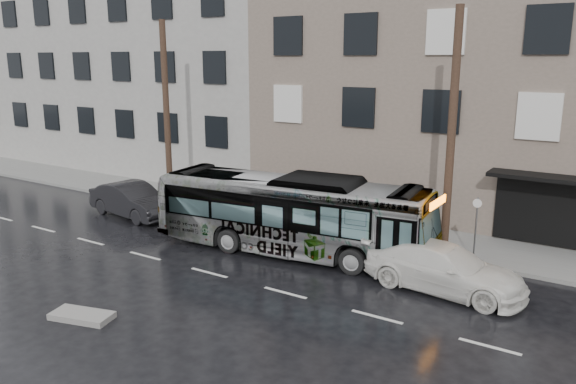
# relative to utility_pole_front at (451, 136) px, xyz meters

# --- Properties ---
(ground) EXTENTS (120.00, 120.00, 0.00)m
(ground) POSITION_rel_utility_pole_front_xyz_m (-6.50, -3.30, -4.65)
(ground) COLOR black
(ground) RESTS_ON ground
(sidewalk) EXTENTS (90.00, 3.60, 0.15)m
(sidewalk) POSITION_rel_utility_pole_front_xyz_m (-6.50, 1.60, -4.58)
(sidewalk) COLOR gray
(sidewalk) RESTS_ON ground
(building_taupe) EXTENTS (20.00, 12.00, 11.00)m
(building_taupe) POSITION_rel_utility_pole_front_xyz_m (-1.50, 9.40, 0.85)
(building_taupe) COLOR gray
(building_taupe) RESTS_ON ground
(building_grey) EXTENTS (26.00, 15.00, 16.00)m
(building_grey) POSITION_rel_utility_pole_front_xyz_m (-24.50, 10.90, 3.35)
(building_grey) COLOR #ABA8A1
(building_grey) RESTS_ON ground
(utility_pole_front) EXTENTS (0.30, 0.30, 9.00)m
(utility_pole_front) POSITION_rel_utility_pole_front_xyz_m (0.00, 0.00, 0.00)
(utility_pole_front) COLOR #473123
(utility_pole_front) RESTS_ON sidewalk
(utility_pole_rear) EXTENTS (0.30, 0.30, 9.00)m
(utility_pole_rear) POSITION_rel_utility_pole_front_xyz_m (-14.00, 0.00, 0.00)
(utility_pole_rear) COLOR #473123
(utility_pole_rear) RESTS_ON sidewalk
(sign_post) EXTENTS (0.06, 0.06, 2.40)m
(sign_post) POSITION_rel_utility_pole_front_xyz_m (1.10, 0.00, -3.30)
(sign_post) COLOR slate
(sign_post) RESTS_ON sidewalk
(bus) EXTENTS (11.25, 3.78, 3.07)m
(bus) POSITION_rel_utility_pole_front_xyz_m (-5.23, -2.40, -3.11)
(bus) COLOR #B2B2B2
(bus) RESTS_ON ground
(white_sedan) EXTENTS (5.37, 2.51, 1.52)m
(white_sedan) POSITION_rel_utility_pole_front_xyz_m (0.89, -2.81, -3.89)
(white_sedan) COLOR white
(white_sedan) RESTS_ON ground
(dark_sedan) EXTENTS (5.04, 2.30, 1.60)m
(dark_sedan) POSITION_rel_utility_pole_front_xyz_m (-14.33, -2.20, -3.85)
(dark_sedan) COLOR black
(dark_sedan) RESTS_ON ground
(slush_pile) EXTENTS (1.95, 1.25, 0.18)m
(slush_pile) POSITION_rel_utility_pole_front_xyz_m (-7.25, -10.54, -4.56)
(slush_pile) COLOR gray
(slush_pile) RESTS_ON ground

